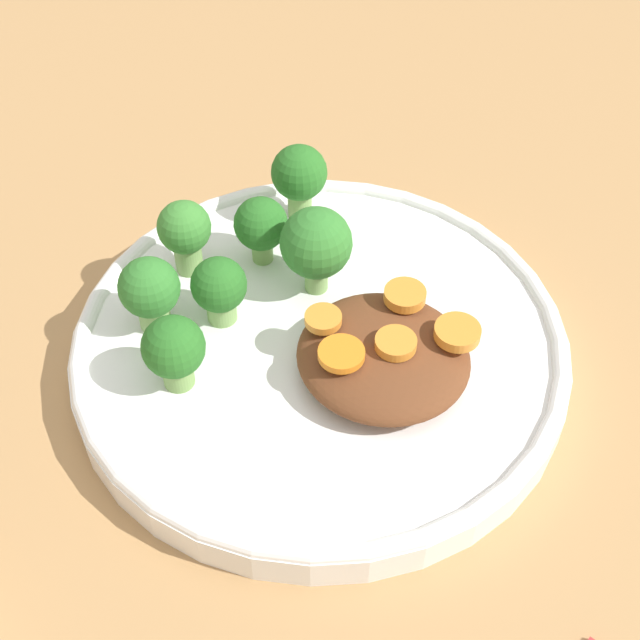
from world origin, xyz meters
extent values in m
plane|color=tan|center=(0.00, 0.00, 0.00)|extent=(4.00, 4.00, 0.00)
cylinder|color=white|center=(0.00, 0.00, 0.01)|extent=(0.29, 0.29, 0.02)
torus|color=white|center=(0.00, 0.00, 0.02)|extent=(0.29, 0.29, 0.01)
ellipsoid|color=brown|center=(0.04, 0.00, 0.03)|extent=(0.10, 0.09, 0.03)
cylinder|color=#7FA85B|center=(-0.07, 0.03, 0.03)|extent=(0.01, 0.01, 0.02)
sphere|color=#286B23|center=(-0.07, 0.03, 0.05)|extent=(0.03, 0.03, 0.03)
cylinder|color=#7FA85B|center=(-0.06, -0.02, 0.03)|extent=(0.02, 0.02, 0.02)
sphere|color=#286B23|center=(-0.06, -0.02, 0.05)|extent=(0.03, 0.03, 0.03)
cylinder|color=#7FA85B|center=(-0.10, 0.00, 0.03)|extent=(0.02, 0.02, 0.02)
sphere|color=#3D8433|center=(-0.10, 0.00, 0.05)|extent=(0.03, 0.03, 0.03)
cylinder|color=#7FA85B|center=(-0.08, -0.05, 0.03)|extent=(0.02, 0.02, 0.02)
sphere|color=#337A2D|center=(-0.08, -0.05, 0.05)|extent=(0.04, 0.04, 0.04)
cylinder|color=#7FA85B|center=(-0.03, 0.03, 0.03)|extent=(0.01, 0.01, 0.02)
sphere|color=#337A2D|center=(-0.03, 0.03, 0.06)|extent=(0.04, 0.04, 0.04)
cylinder|color=#759E51|center=(-0.04, -0.07, 0.03)|extent=(0.02, 0.02, 0.02)
sphere|color=#286B23|center=(-0.04, -0.07, 0.05)|extent=(0.03, 0.03, 0.03)
cylinder|color=#759E51|center=(-0.07, 0.08, 0.03)|extent=(0.02, 0.02, 0.03)
sphere|color=#286B23|center=(-0.07, 0.08, 0.06)|extent=(0.04, 0.04, 0.04)
cylinder|color=orange|center=(0.07, 0.03, 0.05)|extent=(0.03, 0.03, 0.01)
cylinder|color=orange|center=(0.03, -0.02, 0.05)|extent=(0.03, 0.03, 0.00)
cylinder|color=orange|center=(0.05, 0.00, 0.05)|extent=(0.02, 0.02, 0.01)
cylinder|color=orange|center=(0.01, -0.01, 0.05)|extent=(0.02, 0.02, 0.00)
cylinder|color=orange|center=(0.03, 0.03, 0.05)|extent=(0.02, 0.02, 0.01)
camera|label=1|loc=(0.20, -0.28, 0.40)|focal=50.00mm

